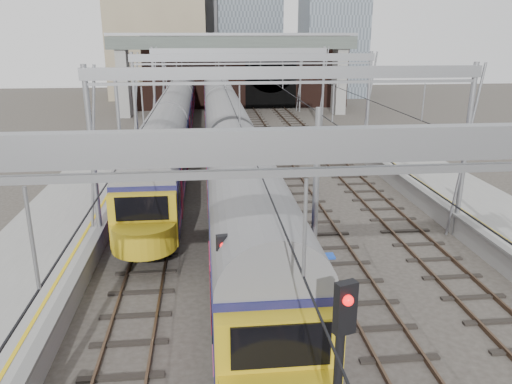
{
  "coord_description": "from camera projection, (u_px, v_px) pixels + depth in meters",
  "views": [
    {
      "loc": [
        -3.46,
        -12.94,
        9.13
      ],
      "look_at": [
        -1.3,
        8.15,
        2.4
      ],
      "focal_mm": 35.0,
      "sensor_mm": 36.0,
      "label": 1
    }
  ],
  "objects": [
    {
      "name": "ground",
      "position": [
        325.0,
        344.0,
        15.37
      ],
      "size": [
        160.0,
        160.0,
        0.0
      ],
      "primitive_type": "plane",
      "color": "#38332D",
      "rests_on": "ground"
    },
    {
      "name": "platform_left",
      "position": [
        8.0,
        304.0,
        16.58
      ],
      "size": [
        4.32,
        55.0,
        1.12
      ],
      "color": "gray",
      "rests_on": "ground"
    },
    {
      "name": "tracks",
      "position": [
        266.0,
        195.0,
        29.58
      ],
      "size": [
        14.4,
        80.0,
        0.22
      ],
      "color": "#4C3828",
      "rests_on": "ground"
    },
    {
      "name": "overhead_line",
      "position": [
        255.0,
        74.0,
        33.75
      ],
      "size": [
        16.8,
        80.0,
        8.0
      ],
      "color": "gray",
      "rests_on": "ground"
    },
    {
      "name": "retaining_wall",
      "position": [
        242.0,
        73.0,
        63.43
      ],
      "size": [
        28.0,
        2.75,
        9.0
      ],
      "color": "black",
      "rests_on": "ground"
    },
    {
      "name": "overbridge",
      "position": [
        233.0,
        51.0,
        56.78
      ],
      "size": [
        28.0,
        3.0,
        9.25
      ],
      "color": "gray",
      "rests_on": "ground"
    },
    {
      "name": "train_main",
      "position": [
        222.0,
        114.0,
        42.67
      ],
      "size": [
        2.92,
        67.48,
        4.98
      ],
      "color": "black",
      "rests_on": "ground"
    },
    {
      "name": "train_second",
      "position": [
        175.0,
        117.0,
        41.92
      ],
      "size": [
        2.74,
        47.61,
        4.74
      ],
      "color": "black",
      "rests_on": "ground"
    },
    {
      "name": "signal_near_left",
      "position": [
        224.0,
        295.0,
        12.48
      ],
      "size": [
        0.35,
        0.46,
        4.56
      ],
      "rotation": [
        0.0,
        0.0,
        0.18
      ],
      "color": "black",
      "rests_on": "ground"
    },
    {
      "name": "signal_near_centre",
      "position": [
        339.0,
        378.0,
        8.88
      ],
      "size": [
        0.41,
        0.48,
        5.25
      ],
      "rotation": [
        0.0,
        0.0,
        0.33
      ],
      "color": "black",
      "rests_on": "ground"
    },
    {
      "name": "equip_cover_a",
      "position": [
        325.0,
        256.0,
        21.36
      ],
      "size": [
        0.76,
        0.54,
        0.09
      ],
      "primitive_type": "cube",
      "rotation": [
        0.0,
        0.0,
        -0.01
      ],
      "color": "blue",
      "rests_on": "ground"
    },
    {
      "name": "equip_cover_b",
      "position": [
        314.0,
        263.0,
        20.65
      ],
      "size": [
        1.06,
        0.83,
        0.11
      ],
      "primitive_type": "cube",
      "rotation": [
        0.0,
        0.0,
        -0.17
      ],
      "color": "blue",
      "rests_on": "ground"
    },
    {
      "name": "equip_cover_c",
      "position": [
        302.0,
        229.0,
        24.39
      ],
      "size": [
        0.74,
        0.53,
        0.09
      ],
      "primitive_type": "cube",
      "rotation": [
        0.0,
        0.0,
        0.01
      ],
      "color": "blue",
      "rests_on": "ground"
    }
  ]
}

